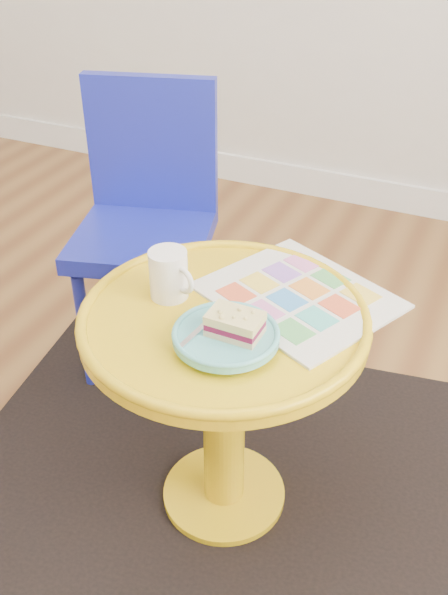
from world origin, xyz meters
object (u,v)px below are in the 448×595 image
at_px(side_table, 224,374).
at_px(chair, 147,212).
at_px(plate, 226,336).
at_px(newspaper, 298,296).
at_px(mug, 169,273).

xyz_separation_m(side_table, chair, (-0.42, 0.43, 0.08)).
height_order(side_table, plate, plate).
height_order(side_table, newspaper, newspaper).
height_order(side_table, mug, mug).
bearing_deg(newspaper, plate, -82.89).
distance_m(side_table, chair, 0.61).
relative_size(side_table, mug, 5.22).
height_order(newspaper, mug, mug).
bearing_deg(newspaper, mug, -130.69).
xyz_separation_m(side_table, plate, (0.04, -0.08, 0.17)).
distance_m(chair, newspaper, 0.62).
bearing_deg(mug, newspaper, 43.89).
bearing_deg(newspaper, chair, 174.65).
bearing_deg(side_table, mug, 172.69).
relative_size(mug, plate, 0.56).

